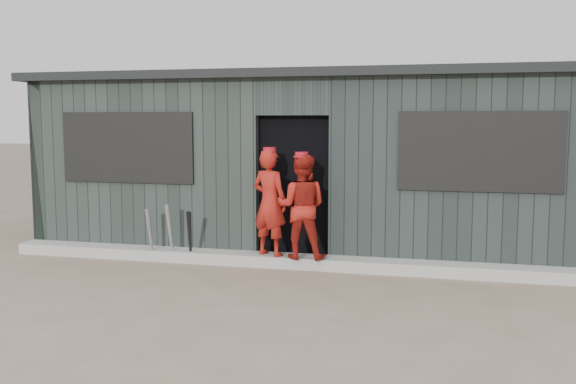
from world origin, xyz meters
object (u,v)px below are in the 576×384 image
(player_grey_back, at_px, (327,213))
(player_red_left, at_px, (270,203))
(bat_right, at_px, (190,237))
(bat_mid, at_px, (150,235))
(player_red_right, at_px, (302,206))
(dugout, at_px, (315,162))
(bat_left, at_px, (170,233))

(player_grey_back, bearing_deg, player_red_left, 26.59)
(bat_right, relative_size, player_grey_back, 0.57)
(player_red_left, bearing_deg, bat_right, 26.21)
(player_red_left, xyz_separation_m, player_grey_back, (0.66, 0.58, -0.19))
(bat_mid, height_order, player_red_right, player_red_right)
(player_red_right, distance_m, player_grey_back, 0.72)
(player_grey_back, xyz_separation_m, dugout, (-0.42, 1.14, 0.63))
(player_red_right, bearing_deg, player_red_left, -13.36)
(bat_left, height_order, bat_mid, bat_left)
(bat_right, bearing_deg, player_red_left, 5.45)
(bat_mid, bearing_deg, bat_right, 1.50)
(bat_mid, distance_m, player_red_left, 1.75)
(player_red_left, distance_m, player_red_right, 0.46)
(bat_right, bearing_deg, bat_mid, -178.50)
(bat_left, bearing_deg, player_grey_back, 18.57)
(player_grey_back, height_order, dugout, dugout)
(player_grey_back, bearing_deg, dugout, -84.44)
(player_red_left, bearing_deg, bat_mid, 24.86)
(bat_mid, bearing_deg, dugout, 43.82)
(bat_mid, xyz_separation_m, player_red_right, (2.12, 0.03, 0.46))
(player_red_left, bearing_deg, player_grey_back, -118.13)
(dugout, bearing_deg, player_red_right, -83.51)
(bat_mid, relative_size, player_red_left, 0.53)
(bat_mid, bearing_deg, bat_left, 2.11)
(player_red_right, height_order, player_grey_back, player_red_right)
(player_red_left, xyz_separation_m, dugout, (0.24, 1.72, 0.43))
(bat_left, xyz_separation_m, player_grey_back, (2.04, 0.69, 0.26))
(bat_right, xyz_separation_m, dugout, (1.34, 1.83, 0.92))
(dugout, bearing_deg, bat_right, -126.31)
(bat_left, relative_size, player_grey_back, 0.61)
(player_red_right, bearing_deg, player_grey_back, -110.42)
(bat_right, relative_size, player_red_right, 0.56)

